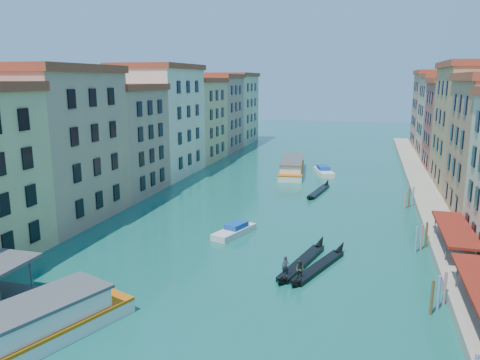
% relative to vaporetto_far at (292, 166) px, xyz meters
% --- Properties ---
extents(left_bank_palazzos, '(12.80, 128.40, 21.00)m').
position_rel_vaporetto_far_xyz_m(left_bank_palazzos, '(-24.57, -14.49, 8.43)').
color(left_bank_palazzos, '#C5B18F').
rests_on(left_bank_palazzos, ground).
extents(quay, '(4.00, 140.00, 1.00)m').
position_rel_vaporetto_far_xyz_m(quay, '(23.43, -14.17, -0.78)').
color(quay, '#AEA58C').
rests_on(quay, ground).
extents(mooring_poles_right, '(1.44, 54.24, 3.20)m').
position_rel_vaporetto_far_xyz_m(mooring_poles_right, '(20.53, -50.37, 0.02)').
color(mooring_poles_right, brown).
rests_on(mooring_poles_right, ground).
extents(vaporetto_far, '(6.57, 19.46, 2.84)m').
position_rel_vaporetto_far_xyz_m(vaporetto_far, '(0.00, 0.00, 0.00)').
color(vaporetto_far, white).
rests_on(vaporetto_far, ground).
extents(gondola_fore, '(3.96, 12.93, 2.61)m').
position_rel_vaporetto_far_xyz_m(gondola_fore, '(8.70, -46.87, -0.84)').
color(gondola_fore, black).
rests_on(gondola_fore, ground).
extents(gondola_right, '(5.05, 11.91, 2.46)m').
position_rel_vaporetto_far_xyz_m(gondola_right, '(10.37, -47.70, -0.81)').
color(gondola_right, black).
rests_on(gondola_right, ground).
extents(gondola_far, '(2.98, 12.37, 1.76)m').
position_rel_vaporetto_far_xyz_m(gondola_far, '(7.04, -15.62, -0.92)').
color(gondola_far, black).
rests_on(gondola_far, ground).
extents(motorboat_mid, '(4.11, 6.88, 1.36)m').
position_rel_vaporetto_far_xyz_m(motorboat_mid, '(-0.39, -39.64, -0.75)').
color(motorboat_mid, silver).
rests_on(motorboat_mid, ground).
extents(motorboat_far, '(4.85, 8.19, 1.62)m').
position_rel_vaporetto_far_xyz_m(motorboat_far, '(6.26, -0.12, -0.65)').
color(motorboat_far, white).
rests_on(motorboat_far, ground).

